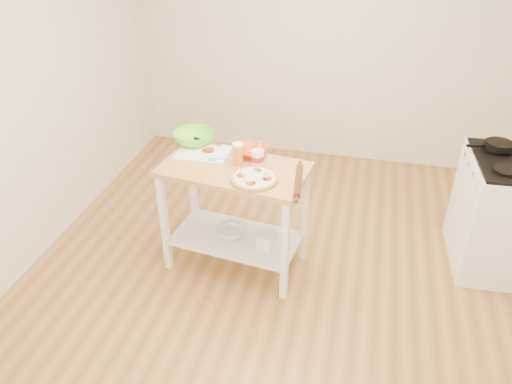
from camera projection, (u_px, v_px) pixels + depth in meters
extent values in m
cube|color=#A4763C|center=(277.00, 280.00, 3.96)|extent=(4.00, 4.50, 0.02)
cube|color=#EEE0C8|center=(324.00, 35.00, 5.12)|extent=(4.00, 0.02, 2.70)
cube|color=#EEE0C8|center=(12.00, 96.00, 3.65)|extent=(0.02, 4.50, 2.70)
cube|color=tan|center=(234.00, 170.00, 3.67)|extent=(1.14, 0.72, 0.04)
cube|color=white|center=(236.00, 238.00, 4.00)|extent=(1.05, 0.65, 0.02)
cube|color=white|center=(165.00, 224.00, 3.86)|extent=(0.06, 0.06, 0.86)
cube|color=white|center=(194.00, 192.00, 4.25)|extent=(0.06, 0.06, 0.86)
cube|color=white|center=(285.00, 252.00, 3.56)|extent=(0.06, 0.06, 0.86)
cube|color=white|center=(304.00, 216.00, 3.96)|extent=(0.06, 0.06, 0.86)
cube|color=white|center=(503.00, 215.00, 3.91)|extent=(0.69, 0.79, 0.92)
cylinder|color=black|center=(499.00, 145.00, 3.80)|extent=(0.23, 0.23, 0.03)
cube|color=black|center=(476.00, 146.00, 3.80)|extent=(0.14, 0.06, 0.02)
cylinder|color=tan|center=(254.00, 179.00, 3.49)|extent=(0.34, 0.34, 0.02)
cylinder|color=tan|center=(254.00, 178.00, 3.49)|extent=(0.34, 0.34, 0.01)
cylinder|color=white|center=(254.00, 178.00, 3.49)|extent=(0.29, 0.29, 0.01)
cylinder|color=#A62F0E|center=(267.00, 179.00, 3.46)|extent=(0.06, 0.06, 0.01)
cylinder|color=#A62F0E|center=(257.00, 170.00, 3.56)|extent=(0.06, 0.06, 0.01)
cylinder|color=#A62F0E|center=(241.00, 175.00, 3.50)|extent=(0.06, 0.06, 0.01)
cylinder|color=#A62F0E|center=(251.00, 184.00, 3.40)|extent=(0.06, 0.06, 0.01)
sphere|color=white|center=(266.00, 176.00, 3.50)|extent=(0.04, 0.04, 0.04)
sphere|color=white|center=(255.00, 173.00, 3.53)|extent=(0.04, 0.04, 0.04)
sphere|color=white|center=(244.00, 175.00, 3.51)|extent=(0.04, 0.04, 0.04)
sphere|color=white|center=(247.00, 181.00, 3.44)|extent=(0.04, 0.04, 0.04)
plane|color=#1E500C|center=(265.00, 180.00, 3.45)|extent=(0.03, 0.03, 0.00)
plane|color=#1E500C|center=(266.00, 173.00, 3.52)|extent=(0.04, 0.04, 0.00)
plane|color=#1E500C|center=(254.00, 171.00, 3.55)|extent=(0.03, 0.03, 0.00)
plane|color=#1E500C|center=(243.00, 173.00, 3.52)|extent=(0.03, 0.03, 0.00)
plane|color=#1E500C|center=(246.00, 179.00, 3.45)|extent=(0.04, 0.04, 0.00)
plane|color=#1E500C|center=(254.00, 182.00, 3.41)|extent=(0.03, 0.03, 0.00)
cube|color=white|center=(203.00, 153.00, 3.85)|extent=(0.42, 0.32, 0.01)
cube|color=#F4EACC|center=(191.00, 145.00, 3.92)|extent=(0.03, 0.03, 0.02)
cube|color=#F4EACC|center=(195.00, 146.00, 3.91)|extent=(0.03, 0.03, 0.02)
cube|color=#F4EACC|center=(199.00, 146.00, 3.91)|extent=(0.03, 0.03, 0.02)
cube|color=#F4EACC|center=(192.00, 143.00, 3.95)|extent=(0.03, 0.03, 0.02)
cube|color=#F4EACC|center=(196.00, 144.00, 3.94)|extent=(0.03, 0.03, 0.02)
cube|color=#F4EACC|center=(200.00, 144.00, 3.93)|extent=(0.03, 0.03, 0.02)
cylinder|color=#A62F0E|center=(206.00, 150.00, 3.86)|extent=(0.07, 0.07, 0.01)
cylinder|color=#A62F0E|center=(208.00, 150.00, 3.85)|extent=(0.07, 0.07, 0.01)
cylinder|color=#A62F0E|center=(210.00, 149.00, 3.85)|extent=(0.07, 0.07, 0.01)
cube|color=#30BA97|center=(213.00, 160.00, 3.73)|extent=(0.06, 0.04, 0.01)
cylinder|color=#30BA97|center=(223.00, 159.00, 3.73)|extent=(0.10, 0.01, 0.01)
cube|color=silver|center=(213.00, 144.00, 3.96)|extent=(0.18, 0.09, 0.00)
cube|color=black|center=(199.00, 140.00, 4.01)|extent=(0.10, 0.06, 0.01)
imported|color=#F1440D|center=(251.00, 151.00, 3.81)|extent=(0.28, 0.28, 0.06)
imported|color=#75E73B|center=(194.00, 138.00, 3.97)|extent=(0.34, 0.34, 0.10)
cylinder|color=orange|center=(238.00, 155.00, 3.67)|extent=(0.08, 0.08, 0.15)
cylinder|color=white|center=(238.00, 145.00, 3.62)|extent=(0.08, 0.08, 0.02)
cylinder|color=white|center=(258.00, 158.00, 3.66)|extent=(0.10, 0.10, 0.12)
cylinder|color=red|center=(258.00, 158.00, 3.66)|extent=(0.10, 0.10, 0.04)
cylinder|color=silver|center=(260.00, 147.00, 3.61)|extent=(0.01, 0.06, 0.12)
cylinder|color=#512912|center=(298.00, 181.00, 3.44)|extent=(0.09, 0.41, 0.05)
imported|color=silver|center=(231.00, 231.00, 4.00)|extent=(0.27, 0.27, 0.07)
cube|color=white|center=(265.00, 241.00, 3.86)|extent=(0.13, 0.13, 0.12)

